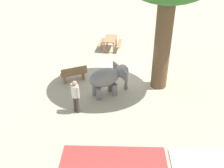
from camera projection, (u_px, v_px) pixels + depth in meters
name	position (u px, v px, depth m)	size (l,w,h in m)	color
ground_plane	(120.00, 80.00, 14.27)	(60.00, 60.00, 0.00)	#BAA88C
elephant	(109.00, 78.00, 12.63)	(2.05, 1.79, 1.47)	slate
person_handler	(75.00, 94.00, 11.36)	(0.41, 0.36, 1.62)	#3F3833
wooden_bench	(74.00, 74.00, 13.94)	(1.44, 0.96, 0.88)	olive
picnic_table_near	(110.00, 41.00, 17.63)	(1.65, 1.67, 0.78)	#9E7A51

